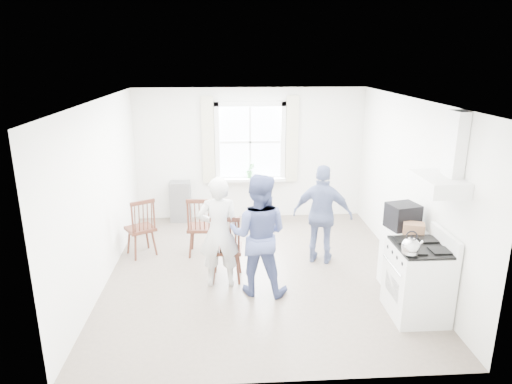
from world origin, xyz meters
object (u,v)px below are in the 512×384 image
windsor_chair_a (200,221)px  person_mid (259,235)px  low_cabinet (403,259)px  stereo_stack (403,216)px  gas_stove (418,280)px  person_left (219,232)px  person_right (323,215)px  windsor_chair_c (142,222)px  windsor_chair_b (226,242)px

windsor_chair_a → person_mid: bearing=-54.6°
low_cabinet → stereo_stack: 0.63m
gas_stove → stereo_stack: size_ratio=2.44×
person_left → person_right: size_ratio=1.02×
stereo_stack → person_right: person_right is taller
stereo_stack → windsor_chair_c: size_ratio=0.46×
gas_stove → windsor_chair_a: gas_stove is taller
stereo_stack → person_left: size_ratio=0.28×
windsor_chair_b → person_left: 0.20m
windsor_chair_b → person_right: person_right is taller
windsor_chair_a → person_mid: person_mid is taller
gas_stove → low_cabinet: (0.07, 0.70, -0.03)m
gas_stove → low_cabinet: gas_stove is taller
low_cabinet → windsor_chair_c: 4.04m
windsor_chair_c → person_mid: size_ratio=0.58×
windsor_chair_a → person_left: 1.05m
windsor_chair_a → person_mid: size_ratio=0.60×
low_cabinet → windsor_chair_b: windsor_chair_b is taller
person_mid → gas_stove: bearing=173.6°
windsor_chair_c → person_left: size_ratio=0.62×
stereo_stack → windsor_chair_c: 4.01m
stereo_stack → windsor_chair_b: size_ratio=0.44×
low_cabinet → person_left: (-2.57, 0.26, 0.36)m
stereo_stack → windsor_chair_c: bearing=161.5°
windsor_chair_b → person_left: bearing=-144.9°
gas_stove → stereo_stack: (0.03, 0.73, 0.59)m
stereo_stack → person_left: 2.55m
stereo_stack → person_left: person_left is taller
stereo_stack → windsor_chair_b: stereo_stack is taller
gas_stove → person_right: (-0.89, 1.63, 0.31)m
windsor_chair_b → windsor_chair_c: 1.66m
windsor_chair_b → windsor_chair_c: (-1.35, 0.97, -0.03)m
low_cabinet → person_mid: bearing=179.1°
gas_stove → person_mid: size_ratio=0.66×
windsor_chair_b → windsor_chair_a: bearing=114.3°
windsor_chair_c → stereo_stack: bearing=-18.5°
person_left → person_mid: person_mid is taller
stereo_stack → gas_stove: bearing=-92.0°
windsor_chair_a → windsor_chair_b: (0.41, -0.91, 0.01)m
windsor_chair_c → person_right: (2.86, -0.36, 0.19)m
gas_stove → windsor_chair_b: (-2.41, 1.03, 0.15)m
low_cabinet → stereo_stack: size_ratio=1.96×
low_cabinet → windsor_chair_a: size_ratio=0.88×
windsor_chair_b → person_right: size_ratio=0.66×
windsor_chair_a → person_mid: (0.86, -1.21, 0.23)m
windsor_chair_b → windsor_chair_c: size_ratio=1.05×
stereo_stack → windsor_chair_a: size_ratio=0.45×
gas_stove → low_cabinet: 0.70m
windsor_chair_a → person_right: person_right is taller
windsor_chair_b → person_mid: person_mid is taller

